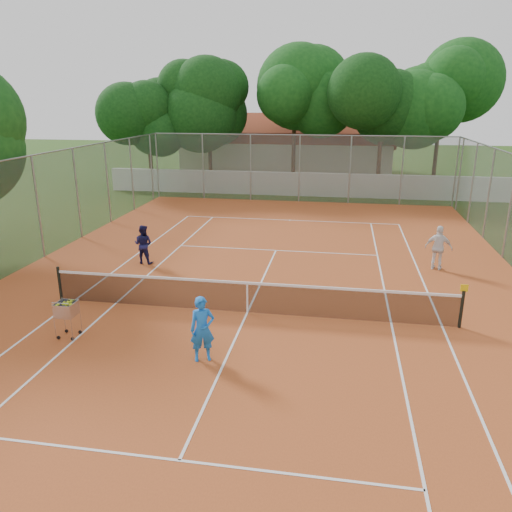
% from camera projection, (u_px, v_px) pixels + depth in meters
% --- Properties ---
extents(ground, '(120.00, 120.00, 0.00)m').
position_uv_depth(ground, '(247.00, 313.00, 14.68)').
color(ground, '#1F3B10').
rests_on(ground, ground).
extents(court_pad, '(18.00, 34.00, 0.02)m').
position_uv_depth(court_pad, '(247.00, 313.00, 14.68)').
color(court_pad, '#B15022').
rests_on(court_pad, ground).
extents(court_lines, '(10.98, 23.78, 0.01)m').
position_uv_depth(court_lines, '(247.00, 312.00, 14.68)').
color(court_lines, white).
rests_on(court_lines, court_pad).
extents(tennis_net, '(11.88, 0.10, 0.98)m').
position_uv_depth(tennis_net, '(247.00, 297.00, 14.53)').
color(tennis_net, black).
rests_on(tennis_net, court_pad).
extents(perimeter_fence, '(18.00, 34.00, 4.00)m').
position_uv_depth(perimeter_fence, '(247.00, 248.00, 14.08)').
color(perimeter_fence, slate).
rests_on(perimeter_fence, ground).
extents(boundary_wall, '(26.00, 0.30, 1.50)m').
position_uv_depth(boundary_wall, '(302.00, 184.00, 32.32)').
color(boundary_wall, white).
rests_on(boundary_wall, ground).
extents(clubhouse, '(16.40, 9.00, 4.40)m').
position_uv_depth(clubhouse, '(288.00, 147.00, 41.61)').
color(clubhouse, beige).
rests_on(clubhouse, ground).
extents(tropical_trees, '(29.00, 19.00, 10.00)m').
position_uv_depth(tropical_trees, '(307.00, 115.00, 33.86)').
color(tropical_trees, black).
rests_on(tropical_trees, ground).
extents(player_near, '(0.69, 0.58, 1.61)m').
position_uv_depth(player_near, '(202.00, 329.00, 11.79)').
color(player_near, blue).
rests_on(player_near, court_pad).
extents(player_far_left, '(0.78, 0.63, 1.49)m').
position_uv_depth(player_far_left, '(143.00, 244.00, 18.90)').
color(player_far_left, '#161643').
rests_on(player_far_left, court_pad).
extents(player_far_right, '(1.04, 0.66, 1.64)m').
position_uv_depth(player_far_right, '(439.00, 248.00, 18.18)').
color(player_far_right, white).
rests_on(player_far_right, court_pad).
extents(ball_hopper, '(0.63, 0.63, 1.07)m').
position_uv_depth(ball_hopper, '(67.00, 318.00, 13.02)').
color(ball_hopper, silver).
rests_on(ball_hopper, court_pad).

